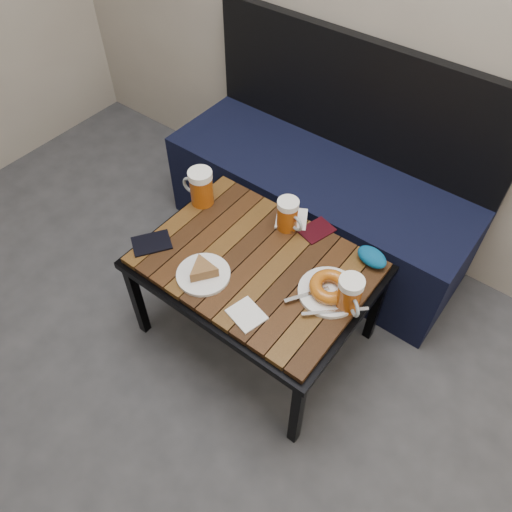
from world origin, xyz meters
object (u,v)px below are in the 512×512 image
Objects in this scene: beer_mug_left at (201,187)px; plate_pie at (203,272)px; passport_navy at (152,243)px; beer_mug_centre at (288,215)px; bench at (320,198)px; cafe_table at (256,269)px; knit_pouch at (372,257)px; plate_bagel at (329,289)px; passport_burgundy at (317,230)px; beer_mug_right at (350,294)px.

plate_pie is at bearing 126.29° from beer_mug_left.
beer_mug_centre is at bearing 81.22° from passport_navy.
cafe_table is (0.10, -0.62, 0.16)m from bench.
plate_pie is 1.61× the size of knit_pouch.
cafe_table is at bearing 59.36° from passport_navy.
beer_mug_left is 0.60× the size of plate_bagel.
plate_pie is (-0.10, -0.37, -0.05)m from beer_mug_centre.
passport_burgundy is 1.07× the size of knit_pouch.
bench reaches higher than plate_pie.
knit_pouch is at bearing 43.64° from plate_pie.
plate_bagel is 2.00× the size of passport_burgundy.
passport_burgundy is (-0.27, 0.23, -0.07)m from beer_mug_right.
plate_pie reaches higher than passport_burgundy.
passport_burgundy reaches higher than cafe_table.
plate_pie reaches higher than knit_pouch.
plate_bagel reaches higher than passport_navy.
beer_mug_left reaches higher than beer_mug_centre.
passport_burgundy is (0.20, 0.43, -0.02)m from plate_pie.
passport_navy is at bearing 84.69° from beer_mug_left.
passport_burgundy is at bearing 177.22° from beer_mug_right.
beer_mug_centre is (0.09, -0.41, 0.27)m from bench.
plate_bagel is 0.68m from passport_navy.
plate_bagel is 2.15× the size of knit_pouch.
cafe_table is 5.98× the size of passport_navy.
knit_pouch reaches higher than passport_navy.
beer_mug_right is at bearing -24.82° from passport_burgundy.
plate_bagel is at bearing -18.56° from beer_mug_centre.
bench is 11.03× the size of passport_burgundy.
knit_pouch is at bearing 13.41° from passport_burgundy.
beer_mug_right reaches higher than passport_burgundy.
bench reaches higher than beer_mug_right.
beer_mug_right is at bearing -51.81° from bench.
plate_bagel is (0.65, -0.08, -0.05)m from beer_mug_left.
passport_navy is (-0.25, -0.00, -0.02)m from plate_pie.
bench is at bearing 114.45° from beer_mug_centre.
beer_mug_centre is 0.13m from passport_burgundy.
knit_pouch is (0.33, 0.25, 0.07)m from cafe_table.
beer_mug_right is at bearing 22.53° from plate_pie.
cafe_table is 0.24m from beer_mug_centre.
passport_navy is (-0.65, -0.21, -0.02)m from plate_bagel.
beer_mug_centre reaches higher than passport_burgundy.
beer_mug_left reaches higher than passport_burgundy.
bench reaches higher than knit_pouch.
plate_bagel is (-0.08, 0.01, -0.04)m from beer_mug_right.
passport_navy is 0.81m from knit_pouch.
plate_bagel is 0.22m from knit_pouch.
cafe_table is 0.40m from passport_navy.
beer_mug_right is (0.73, -0.09, -0.01)m from beer_mug_left.
cafe_table is 0.28m from passport_burgundy.
knit_pouch reaches higher than cafe_table.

